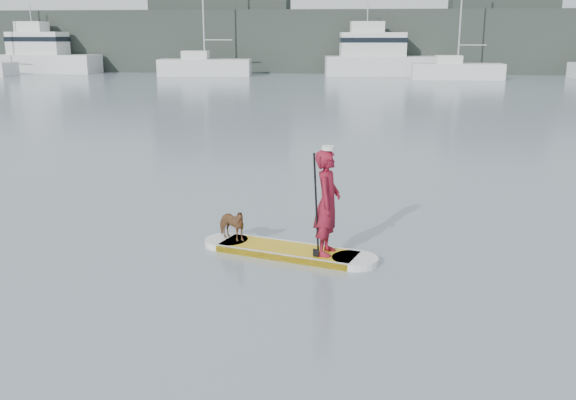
# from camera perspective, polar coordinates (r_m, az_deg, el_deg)

# --- Properties ---
(ground) EXTENTS (140.00, 140.00, 0.00)m
(ground) POSITION_cam_1_polar(r_m,az_deg,el_deg) (14.35, -12.70, -1.20)
(ground) COLOR slate
(ground) RESTS_ON ground
(paddleboard) EXTENTS (3.19, 1.54, 0.12)m
(paddleboard) POSITION_cam_1_polar(r_m,az_deg,el_deg) (11.46, 0.00, -4.55)
(paddleboard) COLOR gold
(paddleboard) RESTS_ON ground
(paddler) EXTENTS (0.52, 0.72, 1.82)m
(paddler) POSITION_cam_1_polar(r_m,az_deg,el_deg) (10.91, 3.52, -0.24)
(paddler) COLOR maroon
(paddler) RESTS_ON paddleboard
(white_cap) EXTENTS (0.22, 0.22, 0.07)m
(white_cap) POSITION_cam_1_polar(r_m,az_deg,el_deg) (10.71, 3.60, 4.65)
(white_cap) COLOR silver
(white_cap) RESTS_ON paddler
(dog) EXTENTS (0.77, 0.65, 0.60)m
(dog) POSITION_cam_1_polar(r_m,az_deg,el_deg) (11.83, -5.10, -2.15)
(dog) COLOR brown
(dog) RESTS_ON paddleboard
(paddle) EXTENTS (0.12, 0.29, 2.00)m
(paddle) POSITION_cam_1_polar(r_m,az_deg,el_deg) (10.79, 2.52, -1.68)
(paddle) COLOR black
(paddle) RESTS_ON ground
(sailboat_c) EXTENTS (8.55, 3.51, 11.97)m
(sailboat_c) POSITION_cam_1_polar(r_m,az_deg,el_deg) (60.50, -7.46, 11.73)
(sailboat_c) COLOR silver
(sailboat_c) RESTS_ON ground
(sailboat_e) EXTENTS (7.58, 2.51, 10.97)m
(sailboat_e) POSITION_cam_1_polar(r_m,az_deg,el_deg) (57.19, 14.74, 11.12)
(sailboat_e) COLOR silver
(sailboat_e) RESTS_ON ground
(motor_yacht_a) EXTENTS (10.94, 4.43, 6.39)m
(motor_yacht_a) POSITION_cam_1_polar(r_m,az_deg,el_deg) (60.88, 8.05, 12.59)
(motor_yacht_a) COLOR silver
(motor_yacht_a) RESTS_ON ground
(motor_yacht_b) EXTENTS (10.00, 3.97, 6.47)m
(motor_yacht_b) POSITION_cam_1_polar(r_m,az_deg,el_deg) (68.78, -20.88, 12.04)
(motor_yacht_b) COLOR silver
(motor_yacht_b) RESTS_ON ground
(shore_mass) EXTENTS (90.00, 6.00, 6.00)m
(shore_mass) POSITION_cam_1_polar(r_m,az_deg,el_deg) (66.18, 2.60, 13.91)
(shore_mass) COLOR black
(shore_mass) RESTS_ON ground
(shore_building_west) EXTENTS (14.00, 4.00, 9.00)m
(shore_building_west) POSITION_cam_1_polar(r_m,az_deg,el_deg) (68.60, -5.98, 15.13)
(shore_building_west) COLOR black
(shore_building_west) RESTS_ON ground
(shore_building_east) EXTENTS (10.00, 4.00, 8.00)m
(shore_building_east) POSITION_cam_1_polar(r_m,az_deg,el_deg) (68.32, 18.39, 14.07)
(shore_building_east) COLOR black
(shore_building_east) RESTS_ON ground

